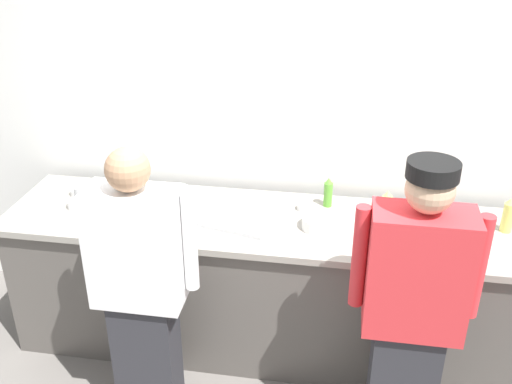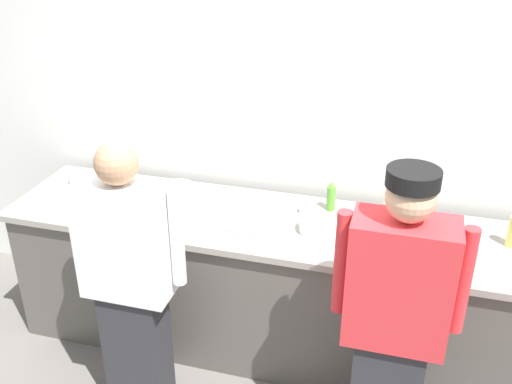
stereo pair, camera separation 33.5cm
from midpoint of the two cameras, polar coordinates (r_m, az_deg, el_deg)
The scene contains 15 objects.
wall_back at distance 3.66m, azimuth -0.18°, elevation 6.59°, with size 4.88×0.10×2.61m.
prep_counter at distance 3.62m, azimuth -1.50°, elevation -8.98°, with size 3.11×0.75×0.90m.
chef_near_left at distance 3.03m, azimuth -14.37°, elevation -9.07°, with size 0.59×0.24×1.58m.
chef_center at distance 2.80m, azimuth 11.62°, elevation -11.41°, with size 0.59×0.24×1.61m.
plate_stack_front at distance 3.29m, azimuth 3.40°, elevation -3.06°, with size 0.21×0.21×0.07m.
plate_stack_rear at distance 3.60m, azimuth -10.60°, elevation -0.51°, with size 0.19×0.19×0.10m.
mixing_bowl_steel at distance 3.30m, azimuth 15.34°, elevation -3.62°, with size 0.39×0.39×0.11m, color #B7BABF.
sheet_tray at distance 3.39m, azimuth -5.23°, elevation -2.58°, with size 0.49×0.31×0.02m, color #B7BABF.
squeeze_bottle_primary at distance 3.45m, azimuth 20.85°, elevation -2.22°, with size 0.06×0.06×0.21m.
squeeze_bottle_secondary at distance 3.50m, azimuth 4.34°, elevation -0.13°, with size 0.05×0.05×0.19m.
squeeze_bottle_spare at distance 3.39m, azimuth 9.86°, elevation -1.44°, with size 0.06×0.06×0.19m.
ramekin_red_sauce at distance 3.88m, azimuth -19.32°, elevation 0.00°, with size 0.10×0.10×0.04m.
ramekin_yellow_sauce at distance 3.48m, azimuth 1.97°, elevation -1.49°, with size 0.08×0.08×0.04m.
ramekin_green_sauce at distance 3.55m, azimuth -15.44°, elevation -1.92°, with size 0.10×0.10×0.04m.
ramekin_orange_sauce at distance 3.72m, azimuth -19.72°, elevation -1.15°, with size 0.09×0.09×0.05m.
Camera 1 is at (0.41, -2.53, 2.56)m, focal length 41.09 mm.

